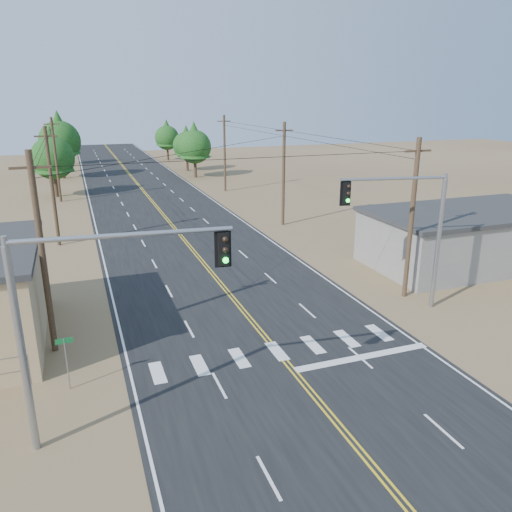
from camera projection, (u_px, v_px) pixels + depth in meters
name	position (u px, v px, depth m)	size (l,w,h in m)	color
ground	(361.00, 453.00, 17.96)	(220.00, 220.00, 0.00)	#8F764D
road	(184.00, 239.00, 44.79)	(15.00, 200.00, 0.02)	black
building_right	(468.00, 238.00, 37.87)	(15.00, 8.00, 4.00)	gray
utility_pole_left_near	(42.00, 254.00, 23.70)	(1.80, 0.30, 10.00)	#4C3826
utility_pole_left_mid	(52.00, 186.00, 41.59)	(1.80, 0.30, 10.00)	#4C3826
utility_pole_left_far	(56.00, 159.00, 59.49)	(1.80, 0.30, 10.00)	#4C3826
utility_pole_right_near	(412.00, 219.00, 30.57)	(1.80, 0.30, 10.00)	#4C3826
utility_pole_right_mid	(284.00, 174.00, 48.46)	(1.80, 0.30, 10.00)	#4C3826
utility_pole_right_far	(225.00, 153.00, 66.35)	(1.80, 0.30, 10.00)	#4C3826
signal_mast_left	(85.00, 303.00, 17.06)	(7.50, 1.16, 8.04)	gray
signal_mast_right	(412.00, 221.00, 28.55)	(6.20, 1.42, 8.14)	gray
street_sign	(66.00, 355.00, 21.40)	(0.73, 0.07, 2.46)	gray
tree_left_near	(52.00, 154.00, 62.44)	(5.33, 5.33, 8.88)	#3F2D1E
tree_left_mid	(59.00, 137.00, 76.57)	(6.22, 6.22, 10.37)	#3F2D1E
tree_left_far	(68.00, 140.00, 93.66)	(4.49, 4.49, 7.48)	#3F2D1E
tree_right_near	(194.00, 143.00, 77.83)	(5.21, 5.21, 8.68)	#3F2D1E
tree_right_mid	(186.00, 143.00, 85.12)	(4.65, 4.65, 7.74)	#3F2D1E
tree_right_far	(167.00, 135.00, 99.55)	(4.81, 4.81, 8.02)	#3F2D1E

